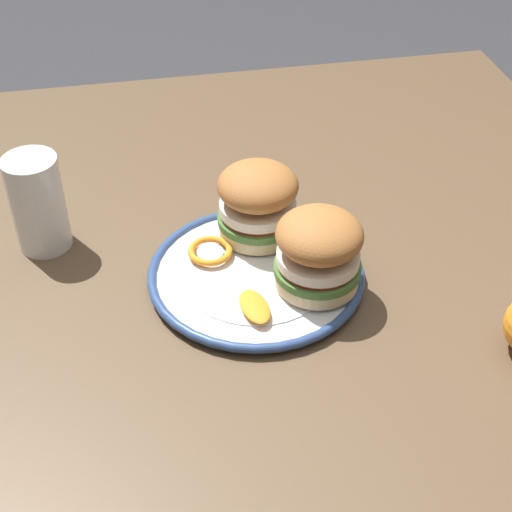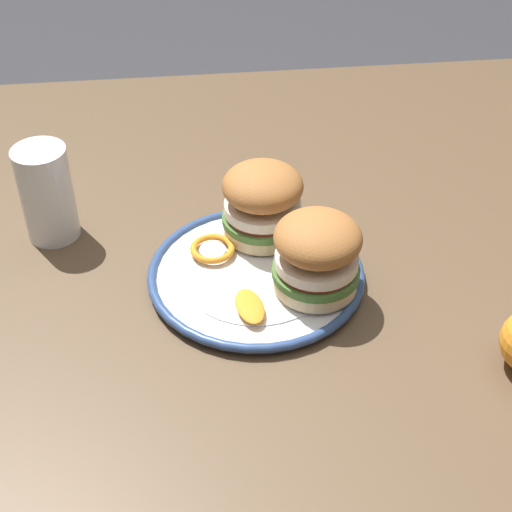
% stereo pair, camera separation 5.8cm
% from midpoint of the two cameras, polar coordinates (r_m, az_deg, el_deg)
% --- Properties ---
extents(dining_table, '(1.25, 1.09, 0.71)m').
position_cam_midpoint_polar(dining_table, '(1.06, -5.23, -4.14)').
color(dining_table, brown).
rests_on(dining_table, ground).
extents(dinner_plate, '(0.27, 0.27, 0.02)m').
position_cam_midpoint_polar(dinner_plate, '(0.97, -1.72, -1.44)').
color(dinner_plate, white).
rests_on(dinner_plate, dining_table).
extents(sandwich_half_left, '(0.14, 0.14, 0.10)m').
position_cam_midpoint_polar(sandwich_half_left, '(0.99, -1.55, 4.11)').
color(sandwich_half_left, beige).
rests_on(sandwich_half_left, dinner_plate).
extents(sandwich_half_right, '(0.15, 0.15, 0.10)m').
position_cam_midpoint_polar(sandwich_half_right, '(0.91, 2.86, 0.38)').
color(sandwich_half_right, beige).
rests_on(sandwich_half_right, dinner_plate).
extents(orange_peel_curled, '(0.08, 0.08, 0.01)m').
position_cam_midpoint_polar(orange_peel_curled, '(0.98, -5.10, 0.24)').
color(orange_peel_curled, orange).
rests_on(orange_peel_curled, dinner_plate).
extents(orange_peel_strip_long, '(0.04, 0.07, 0.01)m').
position_cam_midpoint_polar(orange_peel_strip_long, '(0.90, -1.95, -3.83)').
color(orange_peel_strip_long, orange).
rests_on(orange_peel_strip_long, dinner_plate).
extents(drinking_glass, '(0.07, 0.07, 0.13)m').
position_cam_midpoint_polar(drinking_glass, '(1.04, -17.43, 3.35)').
color(drinking_glass, white).
rests_on(drinking_glass, dining_table).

